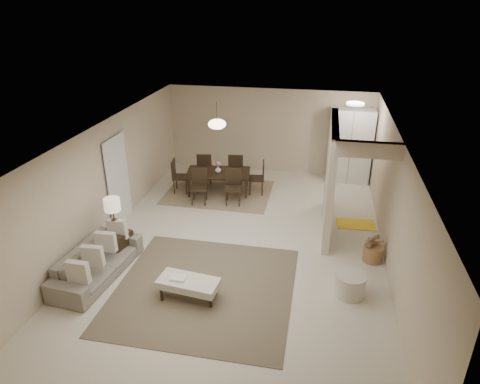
% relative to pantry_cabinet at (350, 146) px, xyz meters
% --- Properties ---
extents(floor, '(9.00, 9.00, 0.00)m').
position_rel_pantry_cabinet_xyz_m(floor, '(-2.35, -4.15, -1.05)').
color(floor, beige).
rests_on(floor, ground).
extents(ceiling, '(9.00, 9.00, 0.00)m').
position_rel_pantry_cabinet_xyz_m(ceiling, '(-2.35, -4.15, 1.45)').
color(ceiling, white).
rests_on(ceiling, back_wall).
extents(back_wall, '(6.00, 0.00, 6.00)m').
position_rel_pantry_cabinet_xyz_m(back_wall, '(-2.35, 0.35, 0.20)').
color(back_wall, '#C8B497').
rests_on(back_wall, floor).
extents(left_wall, '(0.00, 9.00, 9.00)m').
position_rel_pantry_cabinet_xyz_m(left_wall, '(-5.35, -4.15, 0.20)').
color(left_wall, '#C8B497').
rests_on(left_wall, floor).
extents(right_wall, '(0.00, 9.00, 9.00)m').
position_rel_pantry_cabinet_xyz_m(right_wall, '(0.65, -4.15, 0.20)').
color(right_wall, '#C8B497').
rests_on(right_wall, floor).
extents(partition, '(0.15, 2.50, 2.50)m').
position_rel_pantry_cabinet_xyz_m(partition, '(-0.55, -2.90, 0.20)').
color(partition, '#C8B497').
rests_on(partition, floor).
extents(doorway, '(0.04, 0.90, 2.04)m').
position_rel_pantry_cabinet_xyz_m(doorway, '(-5.32, -3.55, -0.03)').
color(doorway, black).
rests_on(doorway, floor).
extents(pantry_cabinet, '(1.20, 0.55, 2.10)m').
position_rel_pantry_cabinet_xyz_m(pantry_cabinet, '(0.00, 0.00, 0.00)').
color(pantry_cabinet, white).
rests_on(pantry_cabinet, floor).
extents(flush_light, '(0.44, 0.44, 0.05)m').
position_rel_pantry_cabinet_xyz_m(flush_light, '(-0.05, -0.95, 1.41)').
color(flush_light, white).
rests_on(flush_light, ceiling).
extents(living_rug, '(3.20, 3.20, 0.01)m').
position_rel_pantry_cabinet_xyz_m(living_rug, '(-2.70, -5.70, -1.04)').
color(living_rug, brown).
rests_on(living_rug, floor).
extents(sofa, '(2.14, 1.02, 0.60)m').
position_rel_pantry_cabinet_xyz_m(sofa, '(-4.80, -5.70, -0.75)').
color(sofa, gray).
rests_on(sofa, floor).
extents(ottoman_bench, '(1.12, 0.61, 0.38)m').
position_rel_pantry_cabinet_xyz_m(ottoman_bench, '(-2.90, -6.00, -0.74)').
color(ottoman_bench, beige).
rests_on(ottoman_bench, living_rug).
extents(side_table, '(0.62, 0.62, 0.53)m').
position_rel_pantry_cabinet_xyz_m(side_table, '(-4.75, -4.94, -0.78)').
color(side_table, black).
rests_on(side_table, floor).
extents(table_lamp, '(0.32, 0.32, 0.76)m').
position_rel_pantry_cabinet_xyz_m(table_lamp, '(-4.75, -4.94, 0.05)').
color(table_lamp, '#47351E').
rests_on(table_lamp, side_table).
extents(round_pouf, '(0.55, 0.55, 0.43)m').
position_rel_pantry_cabinet_xyz_m(round_pouf, '(-0.10, -5.36, -0.84)').
color(round_pouf, beige).
rests_on(round_pouf, floor).
extents(wicker_basket, '(0.47, 0.47, 0.33)m').
position_rel_pantry_cabinet_xyz_m(wicker_basket, '(0.40, -4.15, -0.88)').
color(wicker_basket, '#8E5D39').
rests_on(wicker_basket, floor).
extents(dining_rug, '(2.80, 2.10, 0.01)m').
position_rel_pantry_cabinet_xyz_m(dining_rug, '(-3.45, -1.54, -1.04)').
color(dining_rug, '#867253').
rests_on(dining_rug, floor).
extents(dining_table, '(1.80, 1.17, 0.59)m').
position_rel_pantry_cabinet_xyz_m(dining_table, '(-3.45, -1.54, -0.75)').
color(dining_table, black).
rests_on(dining_table, dining_rug).
extents(dining_chairs, '(2.48, 1.94, 0.91)m').
position_rel_pantry_cabinet_xyz_m(dining_chairs, '(-3.45, -1.54, -0.59)').
color(dining_chairs, black).
rests_on(dining_chairs, dining_rug).
extents(vase, '(0.19, 0.19, 0.18)m').
position_rel_pantry_cabinet_xyz_m(vase, '(-3.45, -1.54, -0.37)').
color(vase, white).
rests_on(vase, dining_table).
extents(yellow_mat, '(0.92, 0.59, 0.01)m').
position_rel_pantry_cabinet_xyz_m(yellow_mat, '(0.15, -2.66, -1.04)').
color(yellow_mat, yellow).
rests_on(yellow_mat, floor).
extents(pendant_light, '(0.46, 0.46, 0.71)m').
position_rel_pantry_cabinet_xyz_m(pendant_light, '(-3.45, -1.54, 0.87)').
color(pendant_light, '#47351E').
rests_on(pendant_light, ceiling).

